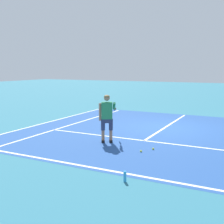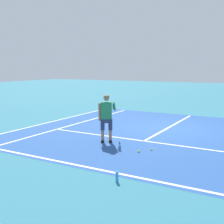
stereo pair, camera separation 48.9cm
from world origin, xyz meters
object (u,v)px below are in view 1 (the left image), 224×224
object	(u,v)px
water_bottle	(125,177)
tennis_ball_by_baseline	(141,151)
tennis_player	(107,115)
tennis_ball_near_feet	(153,149)

from	to	relation	value
water_bottle	tennis_ball_by_baseline	bearing A→B (deg)	102.58
tennis_ball_by_baseline	tennis_player	bearing A→B (deg)	158.61
tennis_ball_near_feet	tennis_ball_by_baseline	xyz separation A→B (m)	(-0.26, -0.43, 0.00)
tennis_ball_near_feet	tennis_ball_by_baseline	distance (m)	0.50
tennis_player	tennis_ball_by_baseline	distance (m)	1.90
tennis_ball_by_baseline	water_bottle	world-z (taller)	water_bottle
tennis_ball_near_feet	water_bottle	distance (m)	2.88
tennis_ball_by_baseline	water_bottle	xyz separation A→B (m)	(0.54, -2.44, 0.10)
tennis_ball_by_baseline	water_bottle	size ratio (longest dim) A/B	0.25
tennis_ball_near_feet	water_bottle	bearing A→B (deg)	-84.33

